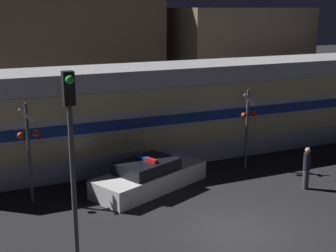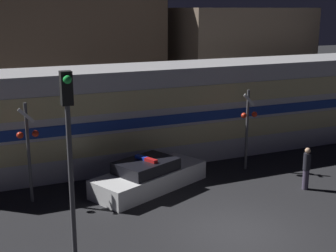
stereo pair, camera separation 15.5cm
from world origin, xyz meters
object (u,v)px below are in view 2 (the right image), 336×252
train (183,110)px  traffic_light_corner (69,134)px  crossing_signal_near (248,124)px  police_car (149,176)px  pedestrian (306,168)px

train → traffic_light_corner: 10.31m
train → crossing_signal_near: size_ratio=6.17×
train → crossing_signal_near: train is taller
police_car → pedestrian: size_ratio=3.03×
police_car → traffic_light_corner: (-3.82, -3.95, 3.09)m
crossing_signal_near → traffic_light_corner: size_ratio=0.67×
crossing_signal_near → train: bearing=117.2°
train → pedestrian: train is taller
traffic_light_corner → pedestrian: bearing=8.6°
crossing_signal_near → police_car: bearing=-175.1°
police_car → pedestrian: (5.57, -2.52, 0.37)m
train → traffic_light_corner: (-6.95, -7.48, 1.41)m
pedestrian → traffic_light_corner: bearing=-171.4°
train → police_car: bearing=-131.6°
train → pedestrian: 6.66m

